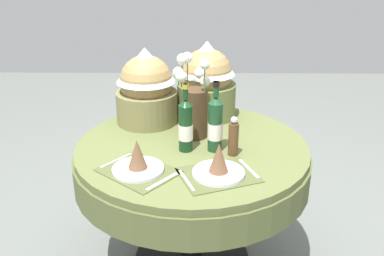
# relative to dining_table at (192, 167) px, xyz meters

# --- Properties ---
(dining_table) EXTENTS (1.24, 1.24, 0.76)m
(dining_table) POSITION_rel_dining_table_xyz_m (0.00, 0.00, 0.00)
(dining_table) COLOR #5B6638
(dining_table) RESTS_ON ground
(place_setting_left) EXTENTS (0.43, 0.42, 0.16)m
(place_setting_left) POSITION_rel_dining_table_xyz_m (-0.25, -0.30, 0.18)
(place_setting_left) COLOR #4E562F
(place_setting_left) RESTS_ON dining_table
(place_setting_right) EXTENTS (0.41, 0.36, 0.16)m
(place_setting_right) POSITION_rel_dining_table_xyz_m (0.12, -0.33, 0.18)
(place_setting_right) COLOR #4E562F
(place_setting_right) RESTS_ON dining_table
(flower_vase) EXTENTS (0.20, 0.21, 0.44)m
(flower_vase) POSITION_rel_dining_table_xyz_m (0.01, 0.11, 0.33)
(flower_vase) COLOR #47331E
(flower_vase) RESTS_ON dining_table
(wine_bottle_left) EXTENTS (0.08, 0.08, 0.36)m
(wine_bottle_left) POSITION_rel_dining_table_xyz_m (0.12, -0.07, 0.28)
(wine_bottle_left) COLOR #194223
(wine_bottle_left) RESTS_ON dining_table
(wine_bottle_centre) EXTENTS (0.07, 0.07, 0.35)m
(wine_bottle_centre) POSITION_rel_dining_table_xyz_m (-0.03, -0.07, 0.27)
(wine_bottle_centre) COLOR #143819
(wine_bottle_centre) RESTS_ON dining_table
(pepper_mill) EXTENTS (0.05, 0.05, 0.20)m
(pepper_mill) POSITION_rel_dining_table_xyz_m (0.21, -0.12, 0.23)
(pepper_mill) COLOR brown
(pepper_mill) RESTS_ON dining_table
(gift_tub_back_left) EXTENTS (0.36, 0.36, 0.44)m
(gift_tub_back_left) POSITION_rel_dining_table_xyz_m (-0.27, 0.31, 0.36)
(gift_tub_back_left) COLOR olive
(gift_tub_back_left) RESTS_ON dining_table
(gift_tub_back_centre) EXTENTS (0.35, 0.35, 0.46)m
(gift_tub_back_centre) POSITION_rel_dining_table_xyz_m (0.08, 0.41, 0.37)
(gift_tub_back_centre) COLOR olive
(gift_tub_back_centre) RESTS_ON dining_table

